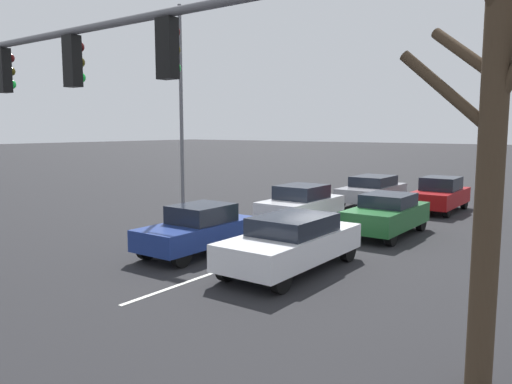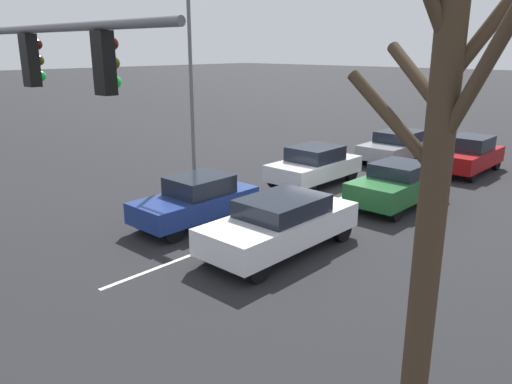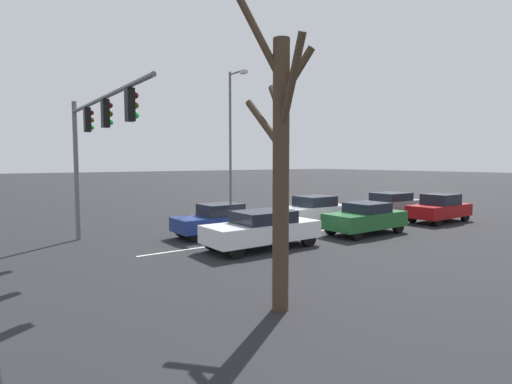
{
  "view_description": "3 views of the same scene",
  "coord_description": "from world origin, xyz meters",
  "views": [
    {
      "loc": [
        -8.61,
        16.09,
        3.85
      ],
      "look_at": [
        -0.07,
        4.41,
        2.02
      ],
      "focal_mm": 35.0,
      "sensor_mm": 36.0,
      "label": 1
    },
    {
      "loc": [
        -9.64,
        14.51,
        5.34
      ],
      "look_at": [
        -0.7,
        4.83,
        1.51
      ],
      "focal_mm": 35.0,
      "sensor_mm": 36.0,
      "label": 2
    },
    {
      "loc": [
        -14.23,
        14.2,
        3.49
      ],
      "look_at": [
        -0.22,
        4.13,
        2.16
      ],
      "focal_mm": 28.0,
      "sensor_mm": 36.0,
      "label": 3
    }
  ],
  "objects": [
    {
      "name": "street_lamp_right_shoulder",
      "position": [
        5.17,
        1.95,
        4.86
      ],
      "size": [
        1.68,
        0.24,
        8.54
      ],
      "color": "slate",
      "rests_on": "ground_plane"
    },
    {
      "name": "car_silver_midlane_second",
      "position": [
        1.88,
        -1.42,
        0.8
      ],
      "size": [
        1.9,
        4.12,
        1.56
      ],
      "color": "silver",
      "rests_on": "ground_plane"
    },
    {
      "name": "traffic_signal_gantry",
      "position": [
        1.6,
        10.35,
        4.53
      ],
      "size": [
        9.33,
        0.37,
        6.09
      ],
      "color": "slate",
      "rests_on": "ground_plane"
    },
    {
      "name": "bare_tree_near",
      "position": [
        -7.1,
        8.39,
        3.59
      ],
      "size": [
        2.44,
        1.52,
        7.23
      ],
      "color": "#423323",
      "rests_on": "ground_plane"
    },
    {
      "name": "ground_plane",
      "position": [
        0.0,
        0.0,
        0.0
      ],
      "size": [
        240.0,
        240.0,
        0.0
      ],
      "primitive_type": "plane",
      "color": "black"
    },
    {
      "name": "car_gray_midlane_third",
      "position": [
        1.45,
        -7.71,
        0.78
      ],
      "size": [
        1.95,
        4.71,
        1.48
      ],
      "color": "gray",
      "rests_on": "ground_plane"
    },
    {
      "name": "car_navy_midlane_front",
      "position": [
        1.81,
        4.86,
        0.77
      ],
      "size": [
        1.7,
        4.05,
        1.51
      ],
      "color": "navy",
      "rests_on": "ground_plane"
    },
    {
      "name": "lane_stripe_left_divider",
      "position": [
        0.0,
        1.68,
        0.01
      ],
      "size": [
        0.12,
        15.37,
        0.01
      ],
      "primitive_type": "cube",
      "color": "silver",
      "rests_on": "ground_plane"
    },
    {
      "name": "car_darkgreen_leftlane_second",
      "position": [
        -1.91,
        -1.13,
        0.78
      ],
      "size": [
        1.8,
        4.19,
        1.51
      ],
      "color": "#1E5928",
      "rests_on": "ground_plane"
    },
    {
      "name": "car_maroon_leftlane_third",
      "position": [
        -1.94,
        -7.63,
        0.81
      ],
      "size": [
        1.75,
        4.11,
        1.62
      ],
      "color": "maroon",
      "rests_on": "ground_plane"
    },
    {
      "name": "car_white_leftlane_front",
      "position": [
        -1.55,
        4.78,
        0.8
      ],
      "size": [
        1.91,
        4.74,
        1.51
      ],
      "color": "silver",
      "rests_on": "ground_plane"
    }
  ]
}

